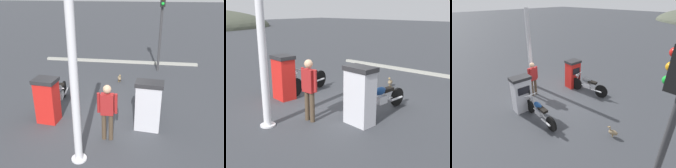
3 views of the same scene
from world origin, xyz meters
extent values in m
plane|color=#383A3F|center=(0.00, 0.00, 0.00)|extent=(120.00, 120.00, 0.00)
cube|color=silver|center=(-0.30, -1.61, 0.73)|extent=(0.54, 0.79, 1.45)
cube|color=black|center=(-0.05, -1.63, 1.05)|extent=(0.08, 0.53, 0.32)
cube|color=#262628|center=(-0.30, -1.61, 1.51)|extent=(0.60, 0.87, 0.12)
cylinder|color=black|center=(0.00, -1.41, 0.51)|extent=(0.05, 0.05, 0.95)
cube|color=red|center=(-0.30, 1.61, 0.69)|extent=(0.59, 0.70, 1.38)
cube|color=black|center=(-0.03, 1.58, 0.99)|extent=(0.07, 0.46, 0.32)
cube|color=#262628|center=(-0.30, 1.61, 1.44)|extent=(0.65, 0.77, 0.12)
cylinder|color=black|center=(0.03, 1.77, 0.48)|extent=(0.05, 0.05, 0.90)
cylinder|color=black|center=(0.10, -1.50, 0.29)|extent=(0.59, 0.13, 0.59)
cylinder|color=black|center=(1.62, -1.64, 0.29)|extent=(0.59, 0.13, 0.59)
cube|color=silver|center=(0.81, -1.57, 0.39)|extent=(0.38, 0.23, 0.24)
cylinder|color=silver|center=(0.86, -1.57, 0.34)|extent=(1.14, 0.16, 0.05)
ellipsoid|color=navy|center=(0.74, -1.56, 0.67)|extent=(0.50, 0.26, 0.24)
cube|color=black|center=(1.08, -1.59, 0.64)|extent=(0.46, 0.24, 0.10)
cylinder|color=silver|center=(0.14, -1.51, 0.59)|extent=(0.26, 0.06, 0.57)
cylinder|color=silver|center=(0.22, -1.51, 0.91)|extent=(0.09, 0.56, 0.04)
sphere|color=silver|center=(0.12, -1.50, 0.79)|extent=(0.15, 0.15, 0.14)
cylinder|color=silver|center=(1.41, -1.75, 0.31)|extent=(0.55, 0.12, 0.07)
cylinder|color=black|center=(0.09, 1.48, 0.33)|extent=(0.67, 0.15, 0.67)
cylinder|color=black|center=(1.51, 1.69, 0.33)|extent=(0.67, 0.15, 0.67)
cube|color=silver|center=(0.75, 1.58, 0.43)|extent=(0.39, 0.25, 0.24)
cylinder|color=silver|center=(0.80, 1.58, 0.38)|extent=(1.07, 0.21, 0.05)
ellipsoid|color=#595B60|center=(0.68, 1.57, 0.71)|extent=(0.51, 0.29, 0.24)
cube|color=black|center=(1.02, 1.62, 0.68)|extent=(0.46, 0.26, 0.10)
cylinder|color=silver|center=(0.13, 1.48, 0.63)|extent=(0.26, 0.08, 0.57)
cylinder|color=silver|center=(0.21, 1.50, 0.95)|extent=(0.12, 0.56, 0.04)
sphere|color=silver|center=(0.11, 1.48, 0.83)|extent=(0.16, 0.16, 0.14)
cylinder|color=silver|center=(1.33, 1.54, 0.35)|extent=(0.55, 0.15, 0.07)
cylinder|color=#473828|center=(-1.04, -0.56, 0.42)|extent=(0.13, 0.13, 0.83)
cylinder|color=#473828|center=(-1.04, -0.36, 0.42)|extent=(0.13, 0.13, 0.83)
cube|color=maroon|center=(-1.04, -0.46, 1.14)|extent=(0.20, 0.36, 0.62)
cylinder|color=maroon|center=(-1.04, -0.70, 1.18)|extent=(0.09, 0.09, 0.59)
cylinder|color=maroon|center=(-1.04, -0.22, 1.18)|extent=(0.09, 0.09, 0.59)
sphere|color=tan|center=(-1.04, -0.46, 1.60)|extent=(0.23, 0.23, 0.23)
ellipsoid|color=#847051|center=(3.41, -0.32, 0.18)|extent=(0.36, 0.25, 0.18)
cylinder|color=#847051|center=(3.30, -0.35, 0.24)|extent=(0.06, 0.06, 0.13)
sphere|color=#847051|center=(3.28, -0.36, 0.37)|extent=(0.10, 0.10, 0.08)
cone|color=orange|center=(3.22, -0.37, 0.36)|extent=(0.06, 0.05, 0.04)
cone|color=#847051|center=(3.55, -0.28, 0.21)|extent=(0.08, 0.08, 0.06)
cylinder|color=orange|center=(3.42, -0.35, 0.05)|extent=(0.02, 0.02, 0.09)
cylinder|color=orange|center=(3.40, -0.29, 0.05)|extent=(0.02, 0.02, 0.09)
cylinder|color=#38383A|center=(5.26, -2.14, 1.97)|extent=(0.12, 0.12, 3.94)
sphere|color=green|center=(5.02, -2.14, 3.36)|extent=(0.15, 0.15, 0.15)
cylinder|color=silver|center=(-2.01, 0.13, 2.03)|extent=(0.20, 0.20, 4.06)
cylinder|color=silver|center=(-2.01, 0.13, 0.02)|extent=(0.40, 0.40, 0.04)
cube|color=#9E9E93|center=(6.37, 0.00, 0.06)|extent=(0.28, 8.73, 0.12)
camera|label=1|loc=(-6.77, -1.40, 4.19)|focal=38.03mm
camera|label=2|loc=(-5.80, -5.71, 3.00)|focal=43.98mm
camera|label=3|loc=(5.65, -5.02, 4.53)|focal=28.66mm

